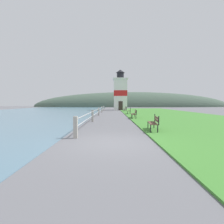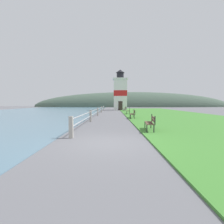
{
  "view_description": "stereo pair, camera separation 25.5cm",
  "coord_description": "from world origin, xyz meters",
  "px_view_note": "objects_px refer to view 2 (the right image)",
  "views": [
    {
      "loc": [
        0.0,
        -7.04,
        1.65
      ],
      "look_at": [
        0.11,
        18.36,
        0.3
      ],
      "focal_mm": 28.0,
      "sensor_mm": 36.0,
      "label": 1
    },
    {
      "loc": [
        0.26,
        -7.03,
        1.65
      ],
      "look_at": [
        0.11,
        18.36,
        0.3
      ],
      "focal_mm": 28.0,
      "sensor_mm": 36.0,
      "label": 2
    }
  ],
  "objects_px": {
    "park_bench_near": "(151,122)",
    "park_bench_midway": "(133,113)",
    "park_bench_by_lighthouse": "(125,109)",
    "lighthouse": "(120,92)",
    "park_bench_far": "(129,110)"
  },
  "relations": [
    {
      "from": "park_bench_midway",
      "to": "park_bench_by_lighthouse",
      "type": "bearing_deg",
      "value": -87.16
    },
    {
      "from": "park_bench_midway",
      "to": "park_bench_by_lighthouse",
      "type": "relative_size",
      "value": 1.16
    },
    {
      "from": "park_bench_near",
      "to": "park_bench_by_lighthouse",
      "type": "bearing_deg",
      "value": -83.37
    },
    {
      "from": "park_bench_near",
      "to": "park_bench_midway",
      "type": "relative_size",
      "value": 0.92
    },
    {
      "from": "lighthouse",
      "to": "park_bench_near",
      "type": "bearing_deg",
      "value": -88.89
    },
    {
      "from": "park_bench_near",
      "to": "park_bench_far",
      "type": "distance_m",
      "value": 15.2
    },
    {
      "from": "park_bench_far",
      "to": "park_bench_by_lighthouse",
      "type": "relative_size",
      "value": 1.1
    },
    {
      "from": "park_bench_midway",
      "to": "park_bench_by_lighthouse",
      "type": "distance_m",
      "value": 15.28
    },
    {
      "from": "park_bench_midway",
      "to": "park_bench_far",
      "type": "relative_size",
      "value": 1.06
    },
    {
      "from": "park_bench_midway",
      "to": "park_bench_by_lighthouse",
      "type": "xyz_separation_m",
      "value": [
        0.22,
        15.27,
        -0.0
      ]
    },
    {
      "from": "park_bench_by_lighthouse",
      "to": "lighthouse",
      "type": "relative_size",
      "value": 0.18
    },
    {
      "from": "park_bench_near",
      "to": "park_bench_far",
      "type": "relative_size",
      "value": 0.98
    },
    {
      "from": "park_bench_near",
      "to": "park_bench_far",
      "type": "bearing_deg",
      "value": -83.46
    },
    {
      "from": "park_bench_far",
      "to": "lighthouse",
      "type": "xyz_separation_m",
      "value": [
        -0.66,
        14.19,
        3.42
      ]
    },
    {
      "from": "park_bench_midway",
      "to": "lighthouse",
      "type": "bearing_deg",
      "value": -85.11
    }
  ]
}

